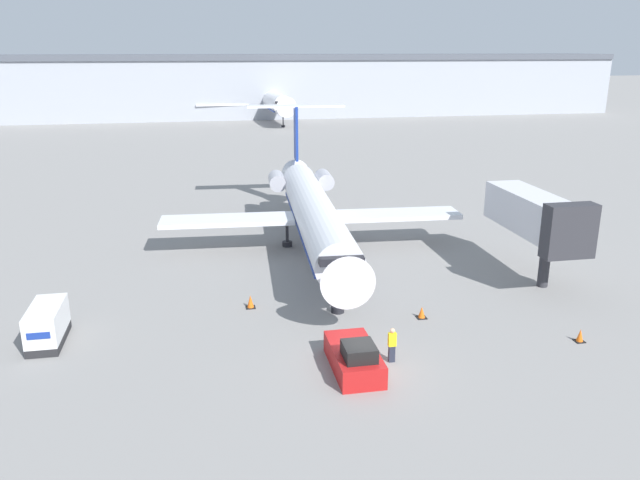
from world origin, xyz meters
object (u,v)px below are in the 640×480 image
worker_near_tug (392,344)px  traffic_cone_left (250,302)px  luggage_cart (47,325)px  airplane_main (313,210)px  jet_bridge (536,216)px  traffic_cone_right (422,313)px  pushback_tug (354,357)px  traffic_cone_mid (580,336)px  airplane_parked_far_left (271,100)px

worker_near_tug → traffic_cone_left: bearing=128.1°
luggage_cart → worker_near_tug: bearing=-17.7°
airplane_main → traffic_cone_left: (-5.85, -10.73, -2.82)m
airplane_main → worker_near_tug: 19.10m
airplane_main → jet_bridge: bearing=-34.0°
airplane_main → traffic_cone_right: (3.93, -14.14, -2.87)m
airplane_main → pushback_tug: bearing=-94.3°
traffic_cone_mid → airplane_parked_far_left: size_ratio=0.02×
jet_bridge → traffic_cone_right: bearing=-152.8°
airplane_main → traffic_cone_mid: 22.04m
airplane_parked_far_left → pushback_tug: bearing=-94.5°
luggage_cart → airplane_parked_far_left: bearing=77.1°
airplane_main → pushback_tug: airplane_main is taller
airplane_main → pushback_tug: 19.62m
traffic_cone_left → airplane_parked_far_left: size_ratio=0.02×
luggage_cart → jet_bridge: 31.02m
airplane_main → luggage_cart: size_ratio=8.27×
traffic_cone_right → airplane_parked_far_left: (3.52, 107.52, 3.92)m
worker_near_tug → traffic_cone_mid: size_ratio=2.55×
airplane_main → traffic_cone_left: airplane_main is taller
pushback_tug → traffic_cone_right: size_ratio=6.36×
jet_bridge → luggage_cart: bearing=-172.2°
worker_near_tug → traffic_cone_mid: 10.71m
airplane_main → jet_bridge: 16.45m
luggage_cart → worker_near_tug: luggage_cart is taller
luggage_cart → traffic_cone_right: bearing=-2.1°
worker_near_tug → traffic_cone_right: size_ratio=2.59×
traffic_cone_mid → luggage_cart: bearing=169.3°
airplane_main → traffic_cone_left: size_ratio=38.29×
traffic_cone_left → jet_bridge: bearing=4.6°
traffic_cone_left → luggage_cart: bearing=-166.6°
airplane_parked_far_left → traffic_cone_mid: bearing=-88.0°
worker_near_tug → traffic_cone_right: worker_near_tug is taller
pushback_tug → worker_near_tug: size_ratio=2.46×
airplane_main → luggage_cart: 21.69m
airplane_parked_far_left → jet_bridge: 102.73m
traffic_cone_left → pushback_tug: bearing=-63.2°
traffic_cone_right → jet_bridge: jet_bridge is taller
pushback_tug → traffic_cone_right: 7.54m
worker_near_tug → jet_bridge: jet_bridge is taller
traffic_cone_right → worker_near_tug: bearing=-124.6°
traffic_cone_left → airplane_parked_far_left: (13.30, 104.11, 3.88)m
airplane_main → airplane_parked_far_left: bearing=85.4°
traffic_cone_left → airplane_main: bearing=61.4°
airplane_main → traffic_cone_mid: airplane_main is taller
worker_near_tug → airplane_parked_far_left: 112.59m
luggage_cart → traffic_cone_left: (11.09, 2.65, -0.65)m
luggage_cart → traffic_cone_right: (20.87, -0.77, -0.70)m
traffic_cone_left → jet_bridge: size_ratio=0.08×
jet_bridge → airplane_parked_far_left: bearing=93.4°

